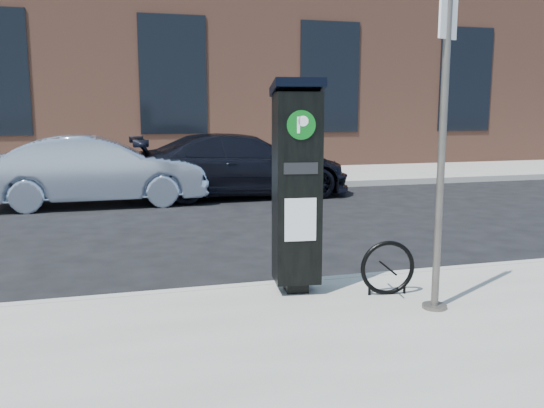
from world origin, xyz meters
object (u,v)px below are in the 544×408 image
object	(u,v)px
parking_kiosk	(297,185)
sign_pole	(441,158)
car_dark	(242,165)
car_silver	(98,171)
bike_rack	(388,268)

from	to	relation	value
parking_kiosk	sign_pole	xyz separation A→B (m)	(1.08, -0.84, 0.31)
car_dark	parking_kiosk	bearing A→B (deg)	170.80
sign_pole	car_dark	world-z (taller)	sign_pole
parking_kiosk	car_silver	size ratio (longest dim) A/B	0.48
bike_rack	car_dark	xyz separation A→B (m)	(0.29, 7.81, 0.30)
sign_pole	bike_rack	xyz separation A→B (m)	(-0.24, 0.49, -1.13)
sign_pole	car_dark	bearing A→B (deg)	64.93
bike_rack	car_silver	world-z (taller)	car_silver
bike_rack	car_silver	xyz separation A→B (m)	(-2.88, 7.41, 0.30)
car_silver	bike_rack	bearing A→B (deg)	-159.26
bike_rack	car_dark	distance (m)	7.82
sign_pole	car_dark	size ratio (longest dim) A/B	0.57
parking_kiosk	bike_rack	bearing A→B (deg)	-15.91
bike_rack	parking_kiosk	bearing A→B (deg)	165.08
parking_kiosk	car_dark	size ratio (longest dim) A/B	0.43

